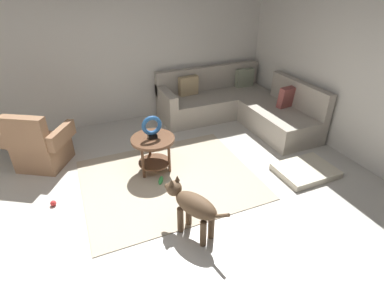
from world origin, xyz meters
TOP-DOWN VIEW (x-y plane):
  - ground_plane at (0.00, 0.00)m, footprint 6.00×6.00m
  - wall_back at (0.00, 2.94)m, footprint 6.00×0.12m
  - area_rug at (0.15, 0.70)m, footprint 2.30×1.90m
  - sectional_couch at (1.99, 2.01)m, footprint 2.20×2.25m
  - armchair at (-1.43, 1.75)m, footprint 0.99×0.92m
  - side_table at (0.03, 0.98)m, footprint 0.60×0.60m
  - torus_sculpture at (0.03, 0.98)m, footprint 0.28×0.08m
  - dog_bed_mat at (1.98, 0.08)m, footprint 0.80×0.60m
  - dog at (0.07, -0.31)m, footprint 0.45×0.78m
  - dog_toy_ball at (-1.34, 0.75)m, footprint 0.07×0.07m
  - dog_toy_bone at (0.02, 0.69)m, footprint 0.13×0.19m

SIDE VIEW (x-z plane):
  - ground_plane at x=0.00m, z-range -0.10..0.00m
  - area_rug at x=0.15m, z-range 0.00..0.01m
  - dog_toy_bone at x=0.02m, z-range 0.00..0.06m
  - dog_toy_ball at x=-1.34m, z-range 0.00..0.07m
  - dog_bed_mat at x=1.98m, z-range 0.00..0.09m
  - sectional_couch at x=1.99m, z-range -0.15..0.73m
  - armchair at x=-1.43m, z-range -0.12..0.76m
  - dog at x=0.07m, z-range 0.06..0.69m
  - side_table at x=0.03m, z-range 0.15..0.69m
  - torus_sculpture at x=0.03m, z-range 0.55..0.87m
  - wall_back at x=0.00m, z-range 0.00..2.70m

